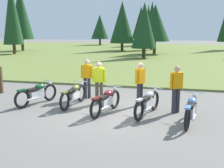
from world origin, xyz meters
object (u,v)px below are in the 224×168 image
motorcycle_maroon (106,101)px  motorcycle_sky_blue (191,110)px  motorcycle_british_green (37,93)px  rider_checking_bike (176,86)px  trail_marker_post (1,80)px  rider_near_row_end (99,80)px  motorcycle_olive (74,95)px  motorcycle_silver (148,103)px  rider_in_hivis_vest (140,81)px  rider_with_back_turned (87,76)px

motorcycle_maroon → motorcycle_sky_blue: size_ratio=0.99×
motorcycle_british_green → rider_checking_bike: (5.31, 0.10, 0.51)m
motorcycle_maroon → trail_marker_post: trail_marker_post is taller
motorcycle_maroon → rider_near_row_end: size_ratio=1.24×
motorcycle_maroon → motorcycle_sky_blue: bearing=-8.1°
motorcycle_maroon → rider_near_row_end: bearing=116.8°
motorcycle_olive → rider_near_row_end: rider_near_row_end is taller
rider_near_row_end → trail_marker_post: size_ratio=1.36×
motorcycle_silver → trail_marker_post: size_ratio=1.67×
motorcycle_olive → rider_checking_bike: (3.82, -0.01, 0.51)m
motorcycle_british_green → motorcycle_maroon: bearing=-10.3°
motorcycle_silver → rider_checking_bike: size_ratio=1.23×
rider_checking_bike → motorcycle_maroon: bearing=-165.0°
motorcycle_silver → motorcycle_sky_blue: 1.51m
rider_in_hivis_vest → motorcycle_maroon: bearing=-128.4°
motorcycle_british_green → trail_marker_post: 2.94m
rider_with_back_turned → trail_marker_post: (-4.17, -0.01, -0.34)m
motorcycle_silver → rider_in_hivis_vest: size_ratio=1.23×
motorcycle_silver → motorcycle_british_green: bearing=174.7°
motorcycle_olive → motorcycle_silver: same height
motorcycle_silver → rider_checking_bike: 1.18m
motorcycle_sky_blue → motorcycle_olive: bearing=166.2°
motorcycle_british_green → rider_checking_bike: rider_checking_bike is taller
motorcycle_olive → trail_marker_post: bearing=162.3°
motorcycle_british_green → motorcycle_sky_blue: 5.86m
trail_marker_post → rider_with_back_turned: bearing=0.2°
motorcycle_silver → rider_in_hivis_vest: rider_in_hivis_vest is taller
rider_in_hivis_vest → rider_near_row_end: same height
motorcycle_british_green → motorcycle_sky_blue: bearing=-9.2°
motorcycle_british_green → rider_near_row_end: rider_near_row_end is taller
motorcycle_british_green → motorcycle_sky_blue: size_ratio=0.96×
rider_in_hivis_vest → rider_with_back_turned: size_ratio=1.00×
rider_with_back_turned → trail_marker_post: 4.18m
rider_in_hivis_vest → rider_checking_bike: same height
motorcycle_olive → trail_marker_post: (-4.06, 1.30, 0.18)m
rider_in_hivis_vest → trail_marker_post: 6.56m
motorcycle_olive → motorcycle_silver: (2.88, -0.52, 0.00)m
motorcycle_olive → motorcycle_maroon: bearing=-24.1°
motorcycle_sky_blue → rider_with_back_turned: (-4.19, 2.37, 0.51)m
motorcycle_silver → rider_checking_bike: (0.94, 0.51, 0.51)m
motorcycle_silver → trail_marker_post: bearing=165.3°
rider_checking_bike → rider_near_row_end: same height
rider_checking_bike → motorcycle_british_green: bearing=-178.9°
rider_checking_bike → motorcycle_sky_blue: bearing=-65.4°
trail_marker_post → motorcycle_sky_blue: bearing=-15.7°
motorcycle_olive → motorcycle_maroon: same height
motorcycle_sky_blue → motorcycle_silver: bearing=159.3°
motorcycle_olive → motorcycle_silver: bearing=-10.2°
motorcycle_olive → motorcycle_maroon: (1.45, -0.65, 0.00)m
motorcycle_silver → rider_near_row_end: bearing=153.0°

